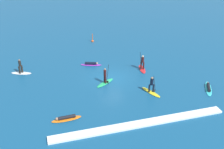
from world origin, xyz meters
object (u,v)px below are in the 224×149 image
(surfer_on_purple_board, at_px, (91,64))
(surfer_on_orange_board, at_px, (66,118))
(marker_buoy, at_px, (93,40))
(surfer_on_green_board, at_px, (105,80))
(surfer_on_teal_board, at_px, (209,88))
(surfer_on_yellow_board, at_px, (151,88))
(surfer_on_red_board, at_px, (142,65))
(surfer_on_white_board, at_px, (21,70))

(surfer_on_purple_board, height_order, surfer_on_orange_board, surfer_on_purple_board)
(surfer_on_orange_board, xyz_separation_m, marker_buoy, (6.51, 18.94, 0.05))
(surfer_on_green_board, xyz_separation_m, surfer_on_teal_board, (10.29, -4.22, -0.31))
(surfer_on_yellow_board, distance_m, marker_buoy, 16.90)
(surfer_on_yellow_board, xyz_separation_m, surfer_on_teal_board, (6.19, -0.97, -0.38))
(surfer_on_red_board, bearing_deg, surfer_on_teal_board, 48.06)
(surfer_on_teal_board, bearing_deg, surfer_on_purple_board, 78.19)
(surfer_on_white_board, bearing_deg, surfer_on_yellow_board, -11.61)
(surfer_on_white_board, distance_m, surfer_on_yellow_board, 15.50)
(surfer_on_green_board, height_order, surfer_on_orange_board, surfer_on_green_board)
(surfer_on_teal_board, height_order, surfer_on_orange_board, surfer_on_orange_board)
(surfer_on_green_board, distance_m, surfer_on_white_board, 10.31)
(surfer_on_red_board, height_order, surfer_on_yellow_board, surfer_on_red_board)
(marker_buoy, bearing_deg, surfer_on_yellow_board, -81.18)
(surfer_on_purple_board, bearing_deg, surfer_on_white_board, -160.70)
(surfer_on_white_board, distance_m, marker_buoy, 13.39)
(surfer_on_red_board, bearing_deg, surfer_on_yellow_board, -2.10)
(surfer_on_teal_board, bearing_deg, surfer_on_white_board, 93.18)
(surfer_on_purple_board, relative_size, surfer_on_yellow_board, 1.03)
(surfer_on_green_board, xyz_separation_m, surfer_on_orange_board, (-5.00, -5.50, -0.32))
(surfer_on_white_board, height_order, marker_buoy, surfer_on_white_board)
(surfer_on_green_board, relative_size, surfer_on_red_board, 0.99)
(surfer_on_purple_board, height_order, surfer_on_white_board, surfer_on_white_board)
(surfer_on_white_board, bearing_deg, surfer_on_purple_board, 21.05)
(surfer_on_red_board, bearing_deg, marker_buoy, -151.90)
(surfer_on_green_board, distance_m, surfer_on_purple_board, 5.15)
(surfer_on_white_board, relative_size, surfer_on_orange_board, 0.95)
(surfer_on_green_board, relative_size, surfer_on_yellow_board, 0.95)
(surfer_on_green_board, relative_size, surfer_on_white_board, 0.98)
(surfer_on_teal_board, distance_m, marker_buoy, 19.73)
(surfer_on_red_board, height_order, marker_buoy, surfer_on_red_board)
(surfer_on_yellow_board, bearing_deg, surfer_on_orange_board, -97.09)
(surfer_on_red_board, xyz_separation_m, surfer_on_teal_board, (5.05, -6.40, -0.42))
(surfer_on_white_board, bearing_deg, marker_buoy, 59.53)
(surfer_on_yellow_board, bearing_deg, surfer_on_white_board, -143.53)
(surfer_on_red_board, xyz_separation_m, marker_buoy, (-3.73, 11.27, -0.37))
(surfer_on_green_board, distance_m, surfer_on_teal_board, 11.13)
(marker_buoy, bearing_deg, surfer_on_red_board, -71.67)
(surfer_on_red_board, bearing_deg, surfer_on_orange_board, -43.39)
(surfer_on_teal_board, xyz_separation_m, marker_buoy, (-8.78, 17.67, 0.05))
(surfer_on_yellow_board, bearing_deg, surfer_on_purple_board, -172.06)
(surfer_on_teal_board, bearing_deg, surfer_on_yellow_board, 110.11)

